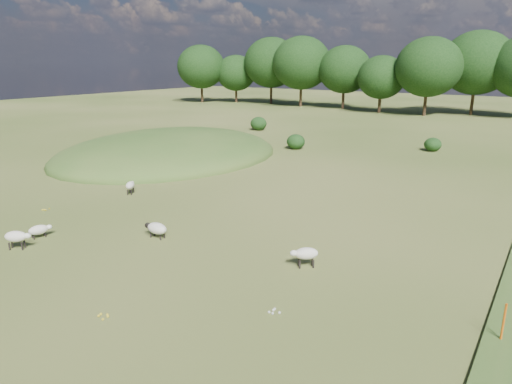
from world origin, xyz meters
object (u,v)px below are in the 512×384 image
Objects in this scene: sheep_4 at (306,254)px; sheep_3 at (17,237)px; marker_post at (503,323)px; sheep_1 at (39,230)px; sheep_0 at (156,228)px; sheep_2 at (130,185)px.

sheep_3 is at bearing -13.62° from sheep_4.
marker_post is 1.10× the size of sheep_3.
sheep_0 is at bearing -39.76° from sheep_1.
sheep_4 is at bearing -54.33° from sheep_1.
sheep_2 is 13.48m from sheep_4.
sheep_0 is 5.61m from sheep_3.
sheep_0 is 6.88m from sheep_4.
sheep_1 is at bearing -171.73° from marker_post.
sheep_3 reaches higher than sheep_4.
marker_post reaches higher than sheep_3.
marker_post is at bearing -20.86° from sheep_3.
marker_post is 6.85m from sheep_4.
sheep_0 is 7.52m from sheep_2.
sheep_1 is at bearing -20.03° from sheep_4.
marker_post is at bearing 130.11° from sheep_4.
marker_post is 18.00m from sheep_1.
sheep_1 is at bearing 76.79° from sheep_3.
sheep_2 is 0.98× the size of sheep_4.
sheep_3 is (2.49, -8.17, 0.04)m from sheep_2.
sheep_0 is at bearing 178.86° from marker_post.
marker_post is 1.16× the size of sheep_1.
sheep_3 is at bearing 44.74° from sheep_0.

